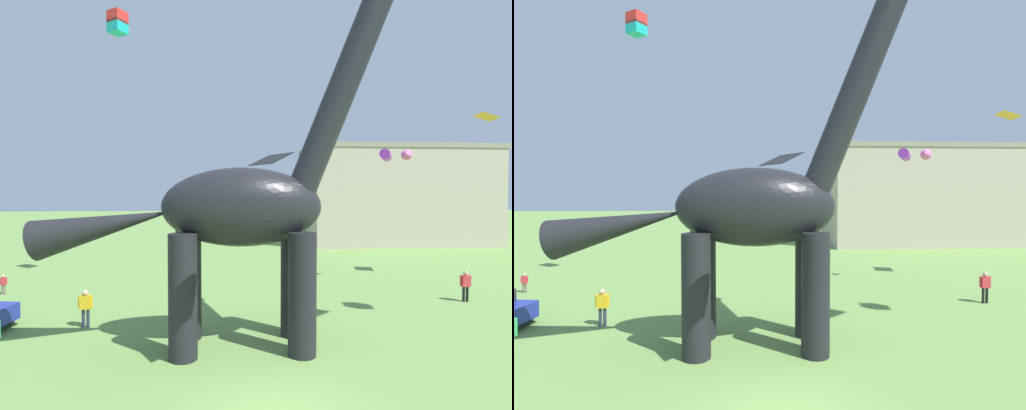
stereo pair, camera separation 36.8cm
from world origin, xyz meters
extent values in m
cylinder|color=black|center=(1.47, 5.76, 2.19)|extent=(1.01, 1.01, 4.38)
cylinder|color=black|center=(1.47, 3.82, 2.19)|extent=(1.01, 1.01, 4.38)
cylinder|color=black|center=(-2.73, 5.76, 2.19)|extent=(1.01, 1.01, 4.38)
cylinder|color=black|center=(-2.73, 3.82, 2.19)|extent=(1.01, 1.01, 4.38)
ellipsoid|color=black|center=(-0.63, 4.79, 5.27)|extent=(5.99, 2.58, 2.95)
cylinder|color=black|center=(3.26, 4.79, 9.99)|extent=(4.31, 1.11, 8.54)
cone|color=black|center=(-5.66, 4.79, 4.59)|extent=(5.27, 1.48, 2.50)
cylinder|color=black|center=(-10.90, 8.09, 0.31)|extent=(0.64, 0.29, 0.62)
cylinder|color=#6B6056|center=(-14.07, 13.23, 0.28)|extent=(0.09, 0.09, 0.56)
cylinder|color=#6B6056|center=(-13.94, 13.23, 0.28)|extent=(0.09, 0.09, 0.56)
cube|color=#D1333D|center=(-14.00, 13.23, 0.76)|extent=(0.31, 0.19, 0.40)
sphere|color=tan|center=(-14.00, 13.23, 1.05)|extent=(0.18, 0.18, 0.18)
cylinder|color=#D1333D|center=(-14.18, 13.23, 0.78)|extent=(0.08, 0.08, 0.38)
cylinder|color=#D1333D|center=(-13.83, 13.23, 0.78)|extent=(0.08, 0.08, 0.38)
cylinder|color=green|center=(-8.84, 3.76, 1.22)|extent=(0.12, 0.12, 0.59)
cylinder|color=#2D3347|center=(-7.39, 7.30, 0.40)|extent=(0.13, 0.13, 0.81)
cylinder|color=#2D3347|center=(-7.19, 7.30, 0.40)|extent=(0.13, 0.13, 0.81)
cube|color=yellow|center=(-7.29, 7.30, 1.09)|extent=(0.44, 0.27, 0.57)
sphere|color=tan|center=(-7.29, 7.30, 1.50)|extent=(0.25, 0.25, 0.25)
cylinder|color=yellow|center=(-7.54, 7.30, 1.12)|extent=(0.11, 0.11, 0.54)
cylinder|color=yellow|center=(-7.04, 7.30, 1.12)|extent=(0.11, 0.11, 0.54)
cylinder|color=black|center=(11.37, 9.92, 0.41)|extent=(0.14, 0.14, 0.82)
cylinder|color=black|center=(11.57, 9.92, 0.41)|extent=(0.14, 0.14, 0.82)
cube|color=#D1333D|center=(11.47, 9.92, 1.11)|extent=(0.44, 0.27, 0.58)
sphere|color=tan|center=(11.47, 9.92, 1.53)|extent=(0.26, 0.26, 0.26)
cylinder|color=#D1333D|center=(11.22, 9.92, 1.14)|extent=(0.11, 0.11, 0.55)
cylinder|color=#D1333D|center=(11.73, 9.92, 1.14)|extent=(0.11, 0.11, 0.55)
cylinder|color=purple|center=(8.79, 14.12, 8.20)|extent=(1.55, 2.27, 0.62)
cone|color=pink|center=(9.89, 13.57, 8.20)|extent=(0.83, 0.79, 0.66)
cube|color=red|center=(-7.83, 14.57, 16.43)|extent=(1.24, 1.24, 0.73)
cube|color=#19B2B7|center=(-7.83, 14.57, 15.86)|extent=(1.24, 1.24, 0.73)
cube|color=black|center=(0.05, 1.21, 6.74)|extent=(1.29, 1.40, 0.37)
cube|color=orange|center=(15.42, 14.12, 10.72)|extent=(1.34, 1.67, 0.39)
cube|color=#B7A893|center=(18.26, 33.98, 5.31)|extent=(20.61, 9.45, 10.62)
cube|color=gray|center=(18.26, 33.98, 10.87)|extent=(21.02, 9.63, 0.50)
camera|label=1|loc=(-1.14, -9.55, 5.77)|focal=26.95mm
camera|label=2|loc=(-0.77, -9.58, 5.77)|focal=26.95mm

